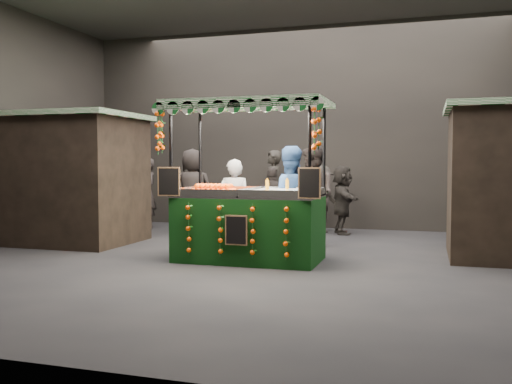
% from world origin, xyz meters
% --- Properties ---
extents(ground, '(12.00, 12.00, 0.00)m').
position_xyz_m(ground, '(0.00, 0.00, 0.00)').
color(ground, black).
rests_on(ground, ground).
extents(market_hall, '(12.10, 10.10, 5.05)m').
position_xyz_m(market_hall, '(0.00, 0.00, 3.38)').
color(market_hall, black).
rests_on(market_hall, ground).
extents(neighbour_stall_left, '(3.00, 2.20, 2.60)m').
position_xyz_m(neighbour_stall_left, '(-4.40, 1.00, 1.31)').
color(neighbour_stall_left, black).
rests_on(neighbour_stall_left, ground).
extents(juice_stall, '(2.70, 1.59, 2.62)m').
position_xyz_m(juice_stall, '(-0.15, 0.00, 0.81)').
color(juice_stall, black).
rests_on(juice_stall, ground).
extents(vendor_grey, '(0.70, 0.56, 1.68)m').
position_xyz_m(vendor_grey, '(-0.76, 0.97, 0.84)').
color(vendor_grey, gray).
rests_on(vendor_grey, ground).
extents(vendor_blue, '(1.13, 1.01, 1.91)m').
position_xyz_m(vendor_blue, '(0.30, 0.86, 0.96)').
color(vendor_blue, navy).
rests_on(vendor_blue, ground).
extents(shopper_0, '(0.71, 0.53, 1.76)m').
position_xyz_m(shopper_0, '(-4.06, 2.65, 0.88)').
color(shopper_0, black).
rests_on(shopper_0, ground).
extents(shopper_1, '(1.18, 1.18, 1.94)m').
position_xyz_m(shopper_1, '(0.55, 1.80, 0.97)').
color(shopper_1, black).
rests_on(shopper_1, ground).
extents(shopper_2, '(0.89, 0.39, 1.52)m').
position_xyz_m(shopper_2, '(-0.60, 3.06, 0.76)').
color(shopper_2, '#2D2725').
rests_on(shopper_2, ground).
extents(shopper_3, '(1.13, 1.11, 1.56)m').
position_xyz_m(shopper_3, '(0.29, 4.02, 0.78)').
color(shopper_3, '#2B2723').
rests_on(shopper_3, ground).
extents(shopper_4, '(1.13, 1.02, 1.94)m').
position_xyz_m(shopper_4, '(-2.47, 2.98, 0.97)').
color(shopper_4, black).
rests_on(shopper_4, ground).
extents(shopper_5, '(0.89, 1.52, 1.56)m').
position_xyz_m(shopper_5, '(0.80, 3.94, 0.78)').
color(shopper_5, black).
rests_on(shopper_5, ground).
extents(shopper_6, '(0.64, 0.80, 1.92)m').
position_xyz_m(shopper_6, '(-0.93, 4.24, 0.96)').
color(shopper_6, '#2C2823').
rests_on(shopper_6, ground).
extents(shopper_7, '(0.75, 0.73, 1.73)m').
position_xyz_m(shopper_7, '(-4.01, 3.73, 0.87)').
color(shopper_7, '#2A2322').
rests_on(shopper_7, ground).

